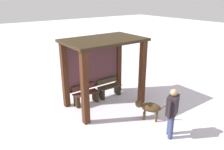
{
  "coord_description": "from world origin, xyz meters",
  "views": [
    {
      "loc": [
        -4.3,
        -6.36,
        4.06
      ],
      "look_at": [
        0.14,
        -0.31,
        1.28
      ],
      "focal_mm": 34.83,
      "sensor_mm": 36.0,
      "label": 1
    }
  ],
  "objects_px": {
    "person_walking": "(172,110)",
    "dog": "(149,107)",
    "bench_left_inside": "(86,96)",
    "bus_shelter": "(101,58)",
    "bench_center_inside": "(109,89)"
  },
  "relations": [
    {
      "from": "bench_center_inside",
      "to": "person_walking",
      "type": "relative_size",
      "value": 0.66
    },
    {
      "from": "bus_shelter",
      "to": "dog",
      "type": "xyz_separation_m",
      "value": [
        0.59,
        -2.02,
        -1.37
      ]
    },
    {
      "from": "bus_shelter",
      "to": "dog",
      "type": "distance_m",
      "value": 2.5
    },
    {
      "from": "bus_shelter",
      "to": "bench_center_inside",
      "type": "height_order",
      "value": "bus_shelter"
    },
    {
      "from": "person_walking",
      "to": "bench_left_inside",
      "type": "bearing_deg",
      "value": 106.24
    },
    {
      "from": "bench_left_inside",
      "to": "dog",
      "type": "distance_m",
      "value": 2.56
    },
    {
      "from": "bench_center_inside",
      "to": "dog",
      "type": "bearing_deg",
      "value": -89.46
    },
    {
      "from": "dog",
      "to": "person_walking",
      "type": "bearing_deg",
      "value": -99.08
    },
    {
      "from": "bench_left_inside",
      "to": "person_walking",
      "type": "xyz_separation_m",
      "value": [
        0.98,
        -3.36,
        0.57
      ]
    },
    {
      "from": "person_walking",
      "to": "dog",
      "type": "height_order",
      "value": "person_walking"
    },
    {
      "from": "person_walking",
      "to": "dog",
      "type": "distance_m",
      "value": 1.18
    },
    {
      "from": "bench_left_inside",
      "to": "person_walking",
      "type": "distance_m",
      "value": 3.55
    },
    {
      "from": "bus_shelter",
      "to": "person_walking",
      "type": "distance_m",
      "value": 3.25
    },
    {
      "from": "bus_shelter",
      "to": "bench_left_inside",
      "type": "bearing_deg",
      "value": 154.36
    },
    {
      "from": "bus_shelter",
      "to": "dog",
      "type": "height_order",
      "value": "bus_shelter"
    }
  ]
}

